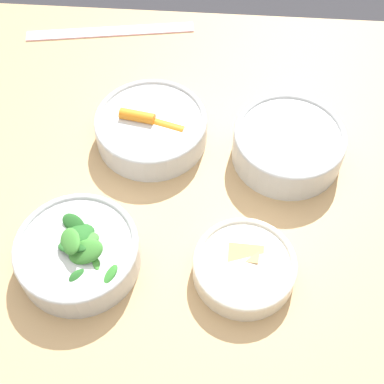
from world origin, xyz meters
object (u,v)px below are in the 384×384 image
bowl_carrots (151,128)px  bowl_greens (78,253)px  bowl_beans_hotdog (288,146)px  bowl_cookies (244,266)px  ruler (111,32)px

bowl_carrots → bowl_greens: (-0.08, -0.25, 0.00)m
bowl_greens → bowl_beans_hotdog: size_ratio=0.98×
bowl_carrots → bowl_cookies: 0.29m
bowl_greens → ruler: bowl_greens is taller
bowl_greens → bowl_carrots: bearing=72.7°
bowl_cookies → bowl_carrots: bearing=123.5°
bowl_greens → bowl_cookies: (0.24, 0.00, -0.01)m
bowl_beans_hotdog → bowl_carrots: bearing=174.2°
bowl_beans_hotdog → ruler: bowl_beans_hotdog is taller
bowl_carrots → ruler: (-0.12, 0.27, -0.03)m
bowl_carrots → bowl_beans_hotdog: 0.23m
bowl_carrots → ruler: size_ratio=0.56×
bowl_greens → ruler: 0.52m
bowl_carrots → bowl_cookies: (0.16, -0.24, -0.01)m
bowl_beans_hotdog → bowl_cookies: size_ratio=1.23×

